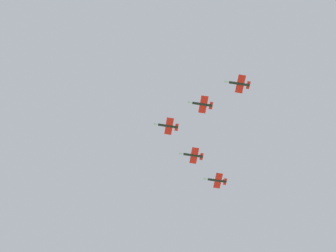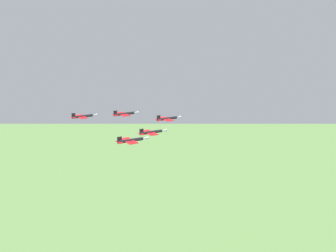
{
  "view_description": "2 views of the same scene",
  "coord_description": "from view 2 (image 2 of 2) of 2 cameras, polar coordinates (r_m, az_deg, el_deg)",
  "views": [
    {
      "loc": [
        1.39,
        53.18,
        3.31
      ],
      "look_at": [
        -11.11,
        -15.5,
        192.66
      ],
      "focal_mm": 41.52,
      "sensor_mm": 36.0,
      "label": 1
    },
    {
      "loc": [
        -113.6,
        -186.23,
        239.3
      ],
      "look_at": [
        -11.9,
        -17.76,
        189.71
      ],
      "focal_mm": 46.75,
      "sensor_mm": 36.0,
      "label": 2
    }
  ],
  "objects": [
    {
      "name": "jet_lead",
      "position": [
        204.65,
        -0.07,
        0.97
      ],
      "size": [
        12.91,
        9.32,
        2.71
      ],
      "rotation": [
        0.0,
        0.0,
        4.69
      ],
      "color": "black"
    },
    {
      "name": "jet_starboard_inner",
      "position": [
        185.83,
        -2.16,
        -0.81
      ],
      "size": [
        12.91,
        9.32,
        2.71
      ],
      "rotation": [
        0.0,
        0.0,
        4.69
      ],
      "color": "black"
    },
    {
      "name": "jet_starboard_outer",
      "position": [
        166.42,
        -4.84,
        -1.87
      ],
      "size": [
        12.91,
        9.32,
        2.71
      ],
      "rotation": [
        0.0,
        0.0,
        4.69
      ],
      "color": "black"
    },
    {
      "name": "jet_port_inner",
      "position": [
        209.68,
        -5.69,
        1.59
      ],
      "size": [
        12.91,
        9.32,
        2.71
      ],
      "rotation": [
        0.0,
        0.0,
        4.69
      ],
      "color": "black"
    },
    {
      "name": "jet_port_outer",
      "position": [
        217.28,
        -11.03,
        1.25
      ],
      "size": [
        12.91,
        9.32,
        2.71
      ],
      "rotation": [
        0.0,
        0.0,
        4.69
      ],
      "color": "black"
    }
  ]
}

